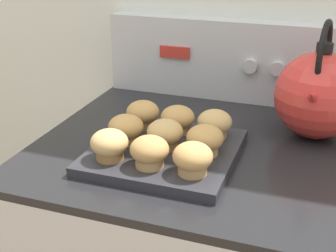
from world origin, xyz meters
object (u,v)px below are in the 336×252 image
Objects in this scene: muffin_pan at (164,152)px; muffin_r1_c0 at (126,129)px; muffin_r0_c2 at (193,159)px; muffin_r1_c2 at (205,140)px; muffin_r2_c0 at (143,114)px; muffin_r0_c0 at (109,145)px; muffin_r2_c1 at (178,119)px; muffin_r2_c2 at (215,124)px; tea_kettle at (318,94)px; muffin_r0_c1 at (150,152)px; muffin_r1_c1 at (165,134)px.

muffin_r1_c0 reaches higher than muffin_pan.
muffin_r0_c2 is 0.09m from muffin_r1_c2.
muffin_r0_c2 is at bearing -89.93° from muffin_r1_c2.
muffin_r2_c0 is at bearing 152.79° from muffin_r1_c2.
muffin_r0_c0 and muffin_r2_c1 have the same top height.
muffin_r2_c1 is (0.00, 0.08, 0.04)m from muffin_pan.
muffin_r0_c0 and muffin_r2_c2 have the same top height.
muffin_r0_c2 is 0.24m from muffin_r2_c0.
muffin_r2_c1 is 0.28× the size of tea_kettle.
muffin_r2_c0 is at bearing 177.56° from muffin_r2_c1.
muffin_r1_c2 is 0.19m from muffin_r2_c0.
muffin_r0_c1 is 0.12m from muffin_r1_c0.
muffin_r0_c2 is 0.17m from muffin_r2_c2.
muffin_r0_c1 is 1.00× the size of muffin_r1_c0.
muffin_r0_c1 is 0.09m from muffin_r0_c2.
muffin_r0_c1 is 0.09m from muffin_r1_c1.
muffin_r1_c1 is (0.09, 0.08, 0.00)m from muffin_r0_c0.
muffin_r1_c0 is 0.09m from muffin_r1_c1.
muffin_r1_c0 is (-0.09, 0.08, 0.00)m from muffin_r0_c1.
muffin_r0_c0 is at bearing -135.82° from muffin_r1_c1.
muffin_r2_c0 is 1.00× the size of muffin_r2_c1.
muffin_r1_c2 is 0.09m from muffin_r2_c2.
muffin_r2_c0 is at bearing 134.50° from muffin_r0_c2.
muffin_r2_c0 is (0.00, 0.17, 0.00)m from muffin_r0_c0.
muffin_r2_c0 is at bearing 179.76° from muffin_r2_c2.
muffin_r2_c2 is at bearing -147.84° from tea_kettle.
tea_kettle is at bearing 46.81° from muffin_r1_c2.
muffin_r0_c0 is 1.00× the size of muffin_r0_c1.
tea_kettle is at bearing 36.67° from muffin_pan.
muffin_r1_c2 is at bearing -0.08° from muffin_r1_c1.
muffin_pan is 0.13m from muffin_r2_c2.
muffin_r1_c2 is (0.09, 0.09, 0.00)m from muffin_r0_c1.
muffin_r1_c0 is 1.00× the size of muffin_r2_c0.
muffin_r2_c2 is at bearing 1.98° from muffin_r2_c1.
muffin_r0_c2 is 1.00× the size of muffin_r2_c2.
muffin_r1_c1 is at bearing 179.92° from muffin_r1_c2.
muffin_r0_c1 is 0.42m from tea_kettle.
muffin_r1_c1 is at bearing 1.56° from muffin_r1_c0.
tea_kettle is at bearing 36.82° from muffin_r1_c1.
muffin_r1_c2 is at bearing -88.72° from muffin_r2_c2.
muffin_r0_c1 is 1.00× the size of muffin_r1_c2.
muffin_pan is at bearing 44.68° from muffin_r0_c0.
muffin_r0_c2 and muffin_r1_c1 have the same top height.
muffin_r0_c1 is (0.09, -0.00, 0.00)m from muffin_r0_c0.
muffin_r1_c0 is at bearing -149.85° from tea_kettle.
muffin_r0_c2 is 0.19m from muffin_r1_c0.
muffin_r2_c0 is 0.17m from muffin_r2_c2.
muffin_r0_c2 is at bearing -44.83° from muffin_pan.
muffin_pan is 0.37m from tea_kettle.
muffin_r2_c1 is (-0.00, 0.08, 0.00)m from muffin_r1_c1.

